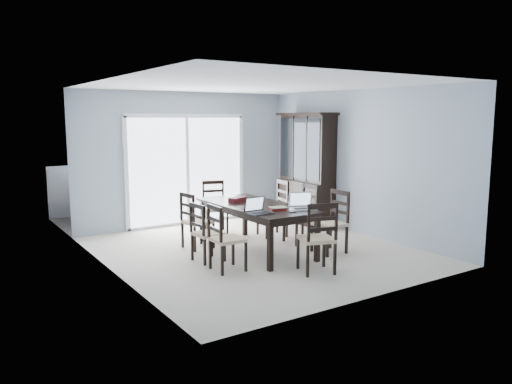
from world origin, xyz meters
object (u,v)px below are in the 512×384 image
laptop_silver (303,206)px  hot_tub (148,199)px  china_hutch (306,170)px  chair_right_mid (305,207)px  game_box (238,200)px  chair_left_far (193,215)px  chair_right_near (334,215)px  cell_phone (293,212)px  dining_table (256,209)px  chair_left_mid (203,226)px  chair_left_near (222,231)px  chair_end_near (319,230)px  chair_end_far (214,201)px  chair_right_far (277,202)px  laptop_dark (260,210)px

laptop_silver → hot_tub: bearing=121.5°
hot_tub → china_hutch: bearing=-40.2°
chair_right_mid → game_box: (-1.13, 0.33, 0.19)m
chair_left_far → laptop_silver: chair_left_far is taller
chair_right_near → cell_phone: (-0.93, -0.14, 0.16)m
dining_table → chair_right_near: (1.00, -0.72, -0.08)m
chair_left_mid → chair_left_far: size_ratio=0.96×
chair_left_near → hot_tub: 4.04m
chair_left_near → chair_right_near: size_ratio=0.95×
cell_phone → hot_tub: hot_tub is taller
china_hutch → chair_left_far: size_ratio=2.07×
chair_left_near → cell_phone: (1.05, -0.22, 0.19)m
chair_end_near → cell_phone: bearing=107.7°
chair_left_mid → game_box: chair_left_mid is taller
dining_table → chair_end_near: bearing=-87.8°
chair_left_near → chair_end_far: chair_end_far is taller
chair_left_near → game_box: size_ratio=3.54×
chair_right_far → laptop_silver: size_ratio=2.71×
dining_table → hot_tub: hot_tub is taller
chair_end_near → game_box: (-0.17, 1.83, 0.18)m
chair_left_near → chair_end_near: (1.03, -0.83, 0.04)m
chair_right_near → chair_right_far: bearing=5.5°
chair_right_mid → chair_end_far: 1.78m
chair_left_far → chair_right_mid: 1.90m
dining_table → game_box: size_ratio=7.24×
chair_left_far → chair_end_near: chair_end_near is taller
chair_right_far → chair_left_near: bearing=134.7°
laptop_silver → cell_phone: 0.30m
chair_left_mid → chair_right_mid: 2.01m
chair_left_near → chair_right_mid: bearing=110.6°
chair_left_near → chair_right_mid: (1.99, 0.67, 0.03)m
chair_left_mid → chair_right_far: 2.04m
chair_end_near → laptop_dark: bearing=138.1°
laptop_dark → cell_phone: size_ratio=3.58×
laptop_dark → dining_table: bearing=57.9°
chair_right_far → chair_left_far: bearing=100.4°
china_hutch → cell_phone: 2.89m
chair_end_far → chair_left_far: bearing=63.7°
chair_left_far → chair_left_near: bearing=-15.8°
chair_right_mid → cell_phone: chair_right_mid is taller
chair_left_far → chair_end_far: bearing=128.7°
chair_left_near → game_box: (0.87, 1.00, 0.22)m
dining_table → game_box: 0.40m
chair_right_far → hot_tub: chair_right_far is taller
dining_table → chair_end_far: 1.57m
chair_left_mid → chair_left_far: chair_left_far is taller
chair_right_mid → hot_tub: size_ratio=0.62×
china_hutch → chair_end_near: bearing=-125.9°
laptop_silver → laptop_dark: bearing=-165.3°
chair_end_near → laptop_silver: chair_end_near is taller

